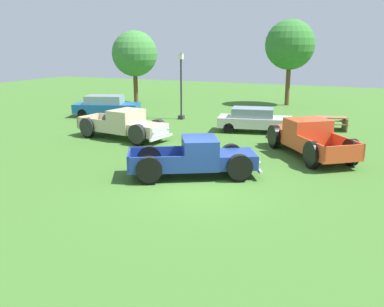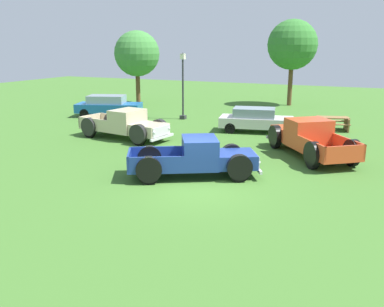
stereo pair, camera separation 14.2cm
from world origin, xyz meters
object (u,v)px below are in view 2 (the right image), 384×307
at_px(sedan_distant_a, 256,119).
at_px(sedan_distant_b, 108,105).
at_px(pickup_truck_foreground, 201,158).
at_px(oak_tree_center, 292,45).
at_px(lamp_post_near, 183,85).
at_px(picnic_table, 333,122).
at_px(pickup_truck_behind_left, 129,125).
at_px(oak_tree_east, 137,54).
at_px(pickup_truck_behind_right, 307,138).

height_order(sedan_distant_a, sedan_distant_b, sedan_distant_b).
height_order(pickup_truck_foreground, oak_tree_center, oak_tree_center).
bearing_deg(oak_tree_center, lamp_post_near, -118.33).
bearing_deg(picnic_table, pickup_truck_behind_left, -144.07).
height_order(sedan_distant_b, oak_tree_east, oak_tree_east).
height_order(picnic_table, oak_tree_center, oak_tree_center).
xyz_separation_m(sedan_distant_b, picnic_table, (14.80, 1.45, -0.28)).
xyz_separation_m(sedan_distant_b, oak_tree_east, (-1.48, 6.39, 3.36)).
distance_m(sedan_distant_b, oak_tree_center, 15.50).
xyz_separation_m(sedan_distant_a, sedan_distant_b, (-10.83, 0.94, 0.05)).
xyz_separation_m(pickup_truck_foreground, picnic_table, (3.55, 11.34, -0.22)).
distance_m(pickup_truck_behind_left, oak_tree_center, 17.58).
distance_m(sedan_distant_a, oak_tree_center, 12.44).
distance_m(pickup_truck_foreground, sedan_distant_a, 8.96).
distance_m(picnic_table, oak_tree_east, 17.41).
xyz_separation_m(pickup_truck_foreground, oak_tree_east, (-12.74, 16.28, 3.42)).
distance_m(sedan_distant_a, sedan_distant_b, 10.87).
bearing_deg(picnic_table, oak_tree_center, 115.49).
bearing_deg(oak_tree_center, sedan_distant_b, -133.81).
xyz_separation_m(pickup_truck_foreground, sedan_distant_a, (-0.42, 8.95, 0.01)).
bearing_deg(pickup_truck_behind_left, oak_tree_center, 72.46).
height_order(pickup_truck_foreground, pickup_truck_behind_left, pickup_truck_behind_left).
bearing_deg(sedan_distant_a, lamp_post_near, 159.15).
bearing_deg(lamp_post_near, oak_tree_center, 61.67).
height_order(pickup_truck_behind_right, oak_tree_center, oak_tree_center).
distance_m(pickup_truck_behind_left, picnic_table, 11.86).
height_order(sedan_distant_b, picnic_table, sedan_distant_b).
relative_size(pickup_truck_behind_left, picnic_table, 2.52).
bearing_deg(oak_tree_center, picnic_table, -64.51).
bearing_deg(lamp_post_near, sedan_distant_b, -166.84).
height_order(pickup_truck_foreground, sedan_distant_a, pickup_truck_foreground).
xyz_separation_m(pickup_truck_behind_right, sedan_distant_a, (-3.53, 3.96, -0.06)).
bearing_deg(picnic_table, sedan_distant_a, -148.96).
bearing_deg(pickup_truck_behind_left, pickup_truck_behind_right, 3.83).
relative_size(sedan_distant_a, oak_tree_east, 0.73).
height_order(pickup_truck_behind_left, picnic_table, pickup_truck_behind_left).
distance_m(pickup_truck_foreground, sedan_distant_b, 14.98).
height_order(pickup_truck_foreground, oak_tree_east, oak_tree_east).
bearing_deg(oak_tree_east, pickup_truck_foreground, -51.95).
relative_size(sedan_distant_a, lamp_post_near, 1.01).
relative_size(pickup_truck_foreground, sedan_distant_a, 1.16).
bearing_deg(pickup_truck_foreground, sedan_distant_a, 92.71).
distance_m(pickup_truck_foreground, lamp_post_near, 12.75).
xyz_separation_m(pickup_truck_behind_right, oak_tree_center, (-4.02, 15.68, 4.06)).
relative_size(pickup_truck_behind_right, sedan_distant_a, 1.23).
xyz_separation_m(sedan_distant_a, oak_tree_center, (-0.48, 11.73, 4.12)).
bearing_deg(lamp_post_near, pickup_truck_foreground, -61.33).
distance_m(pickup_truck_behind_right, oak_tree_center, 16.69).
relative_size(pickup_truck_foreground, oak_tree_center, 0.75).
height_order(pickup_truck_behind_right, lamp_post_near, lamp_post_near).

